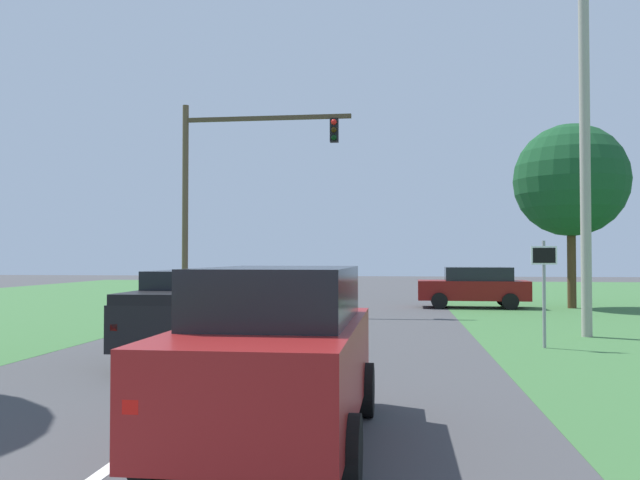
# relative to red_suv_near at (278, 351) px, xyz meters

# --- Properties ---
(ground_plane) EXTENTS (120.00, 120.00, 0.00)m
(ground_plane) POSITION_rel_red_suv_near_xyz_m (-1.53, 6.60, -1.06)
(ground_plane) COLOR #424244
(red_suv_near) EXTENTS (2.12, 4.66, 2.04)m
(red_suv_near) POSITION_rel_red_suv_near_xyz_m (0.00, 0.00, 0.00)
(red_suv_near) COLOR maroon
(red_suv_near) RESTS_ON ground_plane
(pickup_truck_lead) EXTENTS (2.38, 5.19, 1.87)m
(pickup_truck_lead) POSITION_rel_red_suv_near_xyz_m (-2.95, 6.19, -0.09)
(pickup_truck_lead) COLOR black
(pickup_truck_lead) RESTS_ON ground_plane
(traffic_light) EXTENTS (6.71, 0.40, 8.19)m
(traffic_light) POSITION_rel_red_suv_near_xyz_m (-5.41, 17.34, 4.26)
(traffic_light) COLOR brown
(traffic_light) RESTS_ON ground_plane
(keep_moving_sign) EXTENTS (0.60, 0.09, 2.55)m
(keep_moving_sign) POSITION_rel_red_suv_near_xyz_m (4.80, 8.53, 0.57)
(keep_moving_sign) COLOR gray
(keep_moving_sign) RESTS_ON ground_plane
(oak_tree_right) EXTENTS (4.78, 4.78, 7.82)m
(oak_tree_right) POSITION_rel_red_suv_near_xyz_m (8.61, 21.20, 4.36)
(oak_tree_right) COLOR #4C351E
(oak_tree_right) RESTS_ON ground_plane
(crossing_suv_far) EXTENTS (4.65, 2.12, 1.73)m
(crossing_suv_far) POSITION_rel_red_suv_near_xyz_m (4.52, 20.93, -0.15)
(crossing_suv_far) COLOR maroon
(crossing_suv_far) RESTS_ON ground_plane
(utility_pole_right) EXTENTS (0.28, 0.28, 9.21)m
(utility_pole_right) POSITION_rel_red_suv_near_xyz_m (6.42, 10.94, 3.54)
(utility_pole_right) COLOR #9E998E
(utility_pole_right) RESTS_ON ground_plane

